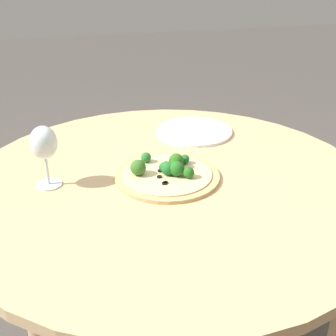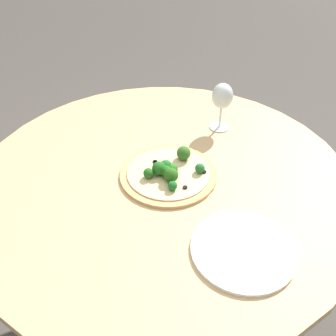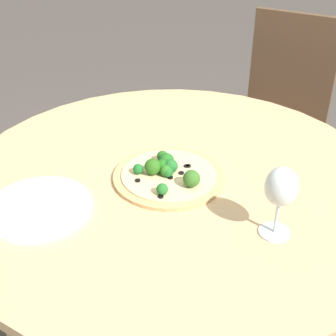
% 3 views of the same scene
% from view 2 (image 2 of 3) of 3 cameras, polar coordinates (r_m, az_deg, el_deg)
% --- Properties ---
extents(ground_plane, '(12.00, 12.00, 0.00)m').
position_cam_2_polar(ground_plane, '(1.73, -0.56, -20.63)').
color(ground_plane, '#4C4742').
extents(dining_table, '(1.16, 1.16, 0.76)m').
position_cam_2_polar(dining_table, '(1.19, -0.76, -3.64)').
color(dining_table, tan).
rests_on(dining_table, ground_plane).
extents(pizza, '(0.29, 0.29, 0.06)m').
position_cam_2_polar(pizza, '(1.12, 0.14, -0.64)').
color(pizza, tan).
rests_on(pizza, dining_table).
extents(wine_glass, '(0.07, 0.07, 0.17)m').
position_cam_2_polar(wine_glass, '(1.30, 8.27, 10.57)').
color(wine_glass, silver).
rests_on(wine_glass, dining_table).
extents(plate_near, '(0.26, 0.26, 0.01)m').
position_cam_2_polar(plate_near, '(0.95, 11.36, -12.07)').
color(plate_near, white).
rests_on(plate_near, dining_table).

